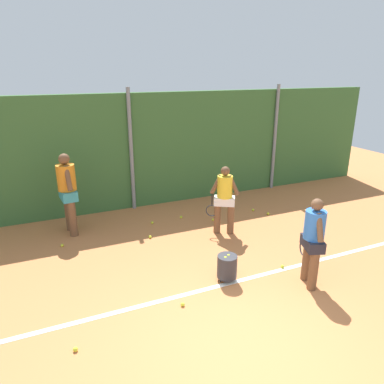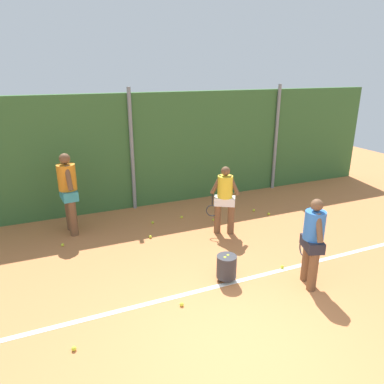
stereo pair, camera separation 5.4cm
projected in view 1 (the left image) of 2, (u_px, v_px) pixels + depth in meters
name	position (u px, v px, depth m)	size (l,w,h in m)	color
ground_plane	(192.00, 283.00, 6.47)	(24.32, 24.32, 0.00)	#C67542
hedge_fence_backdrop	(130.00, 152.00, 9.61)	(15.81, 0.25, 3.09)	#386633
fence_post_center	(131.00, 151.00, 9.43)	(0.10, 0.10, 3.24)	gray
fence_post_right	(275.00, 138.00, 11.15)	(0.10, 0.10, 3.24)	gray
court_baseline_paint	(198.00, 291.00, 6.23)	(11.55, 0.10, 0.01)	white
player_foreground_near	(313.00, 238.00, 6.16)	(0.43, 0.74, 1.63)	brown
player_midcourt	(224.00, 197.00, 8.17)	(0.70, 0.48, 1.61)	brown
player_backcourt_far	(68.00, 189.00, 8.13)	(0.41, 0.79, 1.90)	brown
ball_hopper	(227.00, 266.00, 6.46)	(0.36, 0.36, 0.51)	#2D2D33
tennis_ball_0	(183.00, 304.00, 5.83)	(0.07, 0.07, 0.07)	#CCDB33
tennis_ball_1	(213.00, 220.00, 9.10)	(0.07, 0.07, 0.07)	#CCDB33
tennis_ball_2	(282.00, 266.00, 6.95)	(0.07, 0.07, 0.07)	#CCDB33
tennis_ball_4	(62.00, 245.00, 7.78)	(0.07, 0.07, 0.07)	#CCDB33
tennis_ball_5	(253.00, 210.00, 9.73)	(0.07, 0.07, 0.07)	#CCDB33
tennis_ball_6	(268.00, 214.00, 9.49)	(0.07, 0.07, 0.07)	#CCDB33
tennis_ball_9	(75.00, 349.00, 4.89)	(0.07, 0.07, 0.07)	#CCDB33
tennis_ball_11	(152.00, 223.00, 8.93)	(0.07, 0.07, 0.07)	#CCDB33
tennis_ball_12	(150.00, 237.00, 8.17)	(0.07, 0.07, 0.07)	#CCDB33
tennis_ball_13	(181.00, 217.00, 9.26)	(0.07, 0.07, 0.07)	#CCDB33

